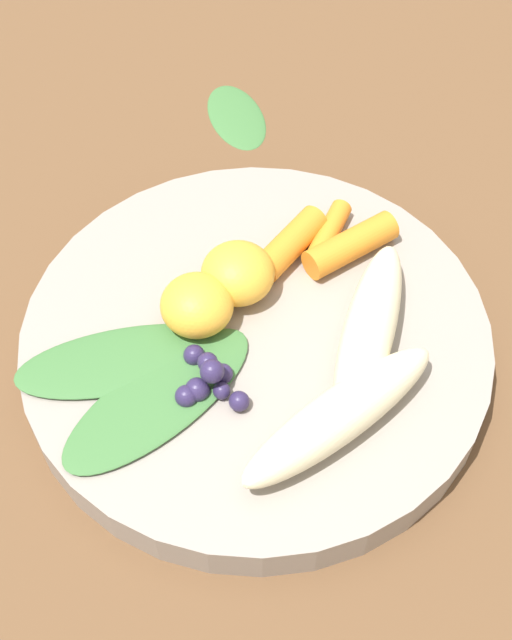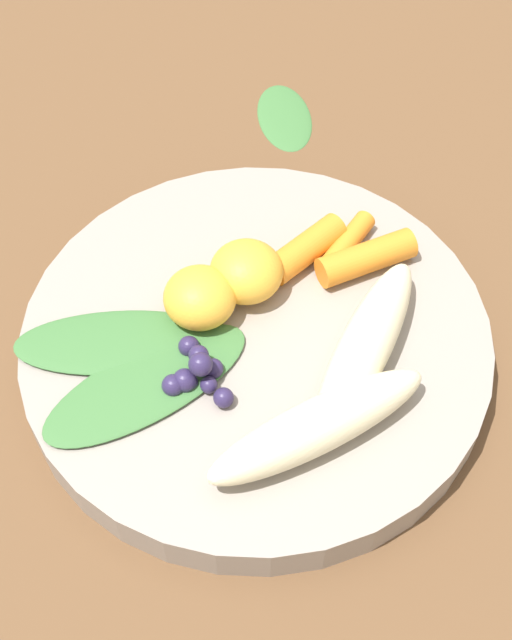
{
  "view_description": "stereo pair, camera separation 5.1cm",
  "coord_description": "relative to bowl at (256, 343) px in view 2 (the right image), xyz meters",
  "views": [
    {
      "loc": [
        -0.3,
        -0.05,
        0.44
      ],
      "look_at": [
        0.0,
        0.0,
        0.04
      ],
      "focal_mm": 47.19,
      "sensor_mm": 36.0,
      "label": 1
    },
    {
      "loc": [
        -0.29,
        -0.1,
        0.44
      ],
      "look_at": [
        0.0,
        0.0,
        0.04
      ],
      "focal_mm": 47.19,
      "sensor_mm": 36.0,
      "label": 2
    }
  ],
  "objects": [
    {
      "name": "coconut_shred_patch",
      "position": [
        -0.05,
        0.05,
        0.02
      ],
      "size": [
        0.04,
        0.04,
        0.0
      ],
      "primitive_type": "cylinder",
      "color": "white",
      "rests_on": "bowl"
    },
    {
      "name": "carrot_mid_right",
      "position": [
        0.06,
        -0.01,
        0.02
      ],
      "size": [
        0.06,
        0.04,
        0.02
      ],
      "primitive_type": "cylinder",
      "rotation": [
        0.0,
        1.57,
        5.81
      ],
      "color": "orange",
      "rests_on": "bowl"
    },
    {
      "name": "carrot_mid_left",
      "position": [
        0.08,
        -0.03,
        0.02
      ],
      "size": [
        0.05,
        0.03,
        0.01
      ],
      "primitive_type": "cylinder",
      "rotation": [
        0.0,
        1.57,
        6.05
      ],
      "color": "orange",
      "rests_on": "bowl"
    },
    {
      "name": "blueberry_pile",
      "position": [
        -0.05,
        0.02,
        0.02
      ],
      "size": [
        0.04,
        0.05,
        0.03
      ],
      "color": "#2D234C",
      "rests_on": "bowl"
    },
    {
      "name": "carrot_front",
      "position": [
        0.07,
        -0.05,
        0.02
      ],
      "size": [
        0.06,
        0.06,
        0.02
      ],
      "primitive_type": "cylinder",
      "rotation": [
        0.0,
        1.57,
        5.48
      ],
      "color": "orange",
      "rests_on": "bowl"
    },
    {
      "name": "kale_leaf_left",
      "position": [
        -0.04,
        0.07,
        0.02
      ],
      "size": [
        0.09,
        0.14,
        0.01
      ],
      "primitive_type": "ellipsoid",
      "rotation": [
        0.0,
        0.0,
        8.25
      ],
      "color": "#3D7038",
      "rests_on": "bowl"
    },
    {
      "name": "kale_leaf_right",
      "position": [
        -0.06,
        0.05,
        0.02
      ],
      "size": [
        0.14,
        0.12,
        0.01
      ],
      "primitive_type": "ellipsoid",
      "rotation": [
        0.0,
        0.0,
        8.79
      ],
      "color": "#3D7038",
      "rests_on": "bowl"
    },
    {
      "name": "bowl",
      "position": [
        0.0,
        0.0,
        0.0
      ],
      "size": [
        0.29,
        0.29,
        0.03
      ],
      "primitive_type": "cylinder",
      "color": "gray",
      "rests_on": "ground_plane"
    },
    {
      "name": "ground_plane",
      "position": [
        0.0,
        0.0,
        -0.01
      ],
      "size": [
        2.4,
        2.4,
        0.0
      ],
      "primitive_type": "plane",
      "color": "brown"
    },
    {
      "name": "banana_peeled_right",
      "position": [
        -0.06,
        -0.06,
        0.03
      ],
      "size": [
        0.12,
        0.11,
        0.03
      ],
      "primitive_type": "ellipsoid",
      "rotation": [
        0.0,
        0.0,
        5.56
      ],
      "color": "beige",
      "rests_on": "bowl"
    },
    {
      "name": "orange_segment_near",
      "position": [
        -0.0,
        0.04,
        0.03
      ],
      "size": [
        0.04,
        0.04,
        0.03
      ],
      "primitive_type": "ellipsoid",
      "color": "#F4A833",
      "rests_on": "bowl"
    },
    {
      "name": "banana_peeled_left",
      "position": [
        0.0,
        -0.07,
        0.03
      ],
      "size": [
        0.14,
        0.04,
        0.03
      ],
      "primitive_type": "ellipsoid",
      "rotation": [
        0.0,
        0.0,
        6.18
      ],
      "color": "beige",
      "rests_on": "bowl"
    },
    {
      "name": "kale_leaf_stray",
      "position": [
        0.23,
        0.06,
        -0.01
      ],
      "size": [
        0.09,
        0.08,
        0.01
      ],
      "primitive_type": "ellipsoid",
      "rotation": [
        0.0,
        0.0,
        0.48
      ],
      "color": "#3D7038",
      "rests_on": "ground_plane"
    },
    {
      "name": "orange_segment_far",
      "position": [
        0.03,
        0.02,
        0.03
      ],
      "size": [
        0.05,
        0.05,
        0.03
      ],
      "primitive_type": "ellipsoid",
      "color": "#F4A833",
      "rests_on": "bowl"
    }
  ]
}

